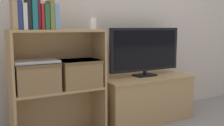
{
  "coord_description": "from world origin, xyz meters",
  "views": [
    {
      "loc": [
        -1.13,
        -1.92,
        0.95
      ],
      "look_at": [
        0.0,
        0.15,
        0.62
      ],
      "focal_mm": 42.0,
      "sensor_mm": 36.0,
      "label": 1
    }
  ],
  "objects_px": {
    "book_navy": "(19,15)",
    "book_skyblue": "(55,17)",
    "book_ivory": "(24,17)",
    "storage_basket_left": "(36,76)",
    "tv_stand": "(144,97)",
    "baby_monitor": "(93,23)",
    "tv": "(145,50)",
    "book_charcoal": "(28,13)",
    "book_maroon": "(38,13)",
    "storage_basket_right": "(79,72)",
    "book_olive": "(50,15)",
    "book_crimson": "(41,17)",
    "book_forest": "(45,17)",
    "laptop": "(36,61)",
    "book_teal": "(33,12)",
    "book_tan": "(14,15)"
  },
  "relations": [
    {
      "from": "book_navy",
      "to": "book_skyblue",
      "type": "bearing_deg",
      "value": 0.0
    },
    {
      "from": "book_ivory",
      "to": "storage_basket_left",
      "type": "bearing_deg",
      "value": 22.98
    },
    {
      "from": "book_ivory",
      "to": "tv_stand",
      "type": "bearing_deg",
      "value": 5.76
    },
    {
      "from": "tv_stand",
      "to": "baby_monitor",
      "type": "relative_size",
      "value": 7.38
    },
    {
      "from": "tv",
      "to": "book_charcoal",
      "type": "xyz_separation_m",
      "value": [
        -1.15,
        -0.12,
        0.34
      ]
    },
    {
      "from": "book_maroon",
      "to": "storage_basket_right",
      "type": "relative_size",
      "value": 0.75
    },
    {
      "from": "tv",
      "to": "book_maroon",
      "type": "xyz_separation_m",
      "value": [
        -1.08,
        -0.12,
        0.34
      ]
    },
    {
      "from": "book_olive",
      "to": "storage_basket_left",
      "type": "bearing_deg",
      "value": 163.07
    },
    {
      "from": "tv_stand",
      "to": "book_skyblue",
      "type": "bearing_deg",
      "value": -172.83
    },
    {
      "from": "book_crimson",
      "to": "storage_basket_right",
      "type": "bearing_deg",
      "value": 6.33
    },
    {
      "from": "baby_monitor",
      "to": "storage_basket_left",
      "type": "distance_m",
      "value": 0.65
    },
    {
      "from": "book_skyblue",
      "to": "tv",
      "type": "bearing_deg",
      "value": 7.07
    },
    {
      "from": "book_olive",
      "to": "book_navy",
      "type": "bearing_deg",
      "value": 180.0
    },
    {
      "from": "book_ivory",
      "to": "book_forest",
      "type": "distance_m",
      "value": 0.16
    },
    {
      "from": "book_maroon",
      "to": "laptop",
      "type": "xyz_separation_m",
      "value": [
        -0.02,
        0.03,
        -0.37
      ]
    },
    {
      "from": "book_teal",
      "to": "laptop",
      "type": "xyz_separation_m",
      "value": [
        0.01,
        0.03,
        -0.37
      ]
    },
    {
      "from": "tv",
      "to": "storage_basket_right",
      "type": "distance_m",
      "value": 0.76
    },
    {
      "from": "book_tan",
      "to": "book_crimson",
      "type": "height_order",
      "value": "book_tan"
    },
    {
      "from": "storage_basket_left",
      "to": "laptop",
      "type": "xyz_separation_m",
      "value": [
        0.0,
        0.0,
        0.11
      ]
    },
    {
      "from": "book_forest",
      "to": "book_skyblue",
      "type": "height_order",
      "value": "book_skyblue"
    },
    {
      "from": "tv",
      "to": "book_navy",
      "type": "bearing_deg",
      "value": -174.47
    },
    {
      "from": "tv_stand",
      "to": "storage_basket_right",
      "type": "xyz_separation_m",
      "value": [
        -0.75,
        -0.08,
        0.34
      ]
    },
    {
      "from": "book_ivory",
      "to": "book_skyblue",
      "type": "relative_size",
      "value": 0.97
    },
    {
      "from": "book_navy",
      "to": "book_teal",
      "type": "height_order",
      "value": "book_teal"
    },
    {
      "from": "baby_monitor",
      "to": "book_charcoal",
      "type": "bearing_deg",
      "value": -174.79
    },
    {
      "from": "laptop",
      "to": "tv",
      "type": "bearing_deg",
      "value": 4.3
    },
    {
      "from": "book_charcoal",
      "to": "book_crimson",
      "type": "height_order",
      "value": "book_charcoal"
    },
    {
      "from": "tv",
      "to": "baby_monitor",
      "type": "relative_size",
      "value": 6.21
    },
    {
      "from": "tv_stand",
      "to": "book_forest",
      "type": "relative_size",
      "value": 5.03
    },
    {
      "from": "book_forest",
      "to": "book_charcoal",
      "type": "bearing_deg",
      "value": 180.0
    },
    {
      "from": "book_tan",
      "to": "book_charcoal",
      "type": "height_order",
      "value": "book_charcoal"
    },
    {
      "from": "book_crimson",
      "to": "book_forest",
      "type": "bearing_deg",
      "value": 0.0
    },
    {
      "from": "tv",
      "to": "storage_basket_right",
      "type": "relative_size",
      "value": 2.39
    },
    {
      "from": "tv",
      "to": "book_maroon",
      "type": "height_order",
      "value": "book_maroon"
    },
    {
      "from": "storage_basket_left",
      "to": "book_crimson",
      "type": "bearing_deg",
      "value": -38.99
    },
    {
      "from": "book_charcoal",
      "to": "book_forest",
      "type": "bearing_deg",
      "value": 0.0
    },
    {
      "from": "book_teal",
      "to": "book_forest",
      "type": "xyz_separation_m",
      "value": [
        0.09,
        0.0,
        -0.03
      ]
    },
    {
      "from": "laptop",
      "to": "storage_basket_right",
      "type": "bearing_deg",
      "value": 0.0
    },
    {
      "from": "baby_monitor",
      "to": "book_forest",
      "type": "bearing_deg",
      "value": -173.23
    },
    {
      "from": "tv_stand",
      "to": "tv",
      "type": "xyz_separation_m",
      "value": [
        0.0,
        -0.0,
        0.49
      ]
    },
    {
      "from": "book_forest",
      "to": "laptop",
      "type": "xyz_separation_m",
      "value": [
        -0.08,
        0.03,
        -0.34
      ]
    },
    {
      "from": "book_crimson",
      "to": "baby_monitor",
      "type": "bearing_deg",
      "value": 6.27
    },
    {
      "from": "book_tan",
      "to": "laptop",
      "type": "bearing_deg",
      "value": 12.99
    },
    {
      "from": "book_tan",
      "to": "book_maroon",
      "type": "distance_m",
      "value": 0.17
    },
    {
      "from": "storage_basket_right",
      "to": "book_charcoal",
      "type": "bearing_deg",
      "value": -175.11
    },
    {
      "from": "book_tan",
      "to": "storage_basket_right",
      "type": "bearing_deg",
      "value": 3.92
    },
    {
      "from": "book_ivory",
      "to": "book_skyblue",
      "type": "xyz_separation_m",
      "value": [
        0.24,
        0.0,
        0.0
      ]
    },
    {
      "from": "book_maroon",
      "to": "storage_basket_right",
      "type": "distance_m",
      "value": 0.59
    },
    {
      "from": "storage_basket_left",
      "to": "storage_basket_right",
      "type": "distance_m",
      "value": 0.36
    },
    {
      "from": "book_tan",
      "to": "storage_basket_right",
      "type": "distance_m",
      "value": 0.69
    }
  ]
}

